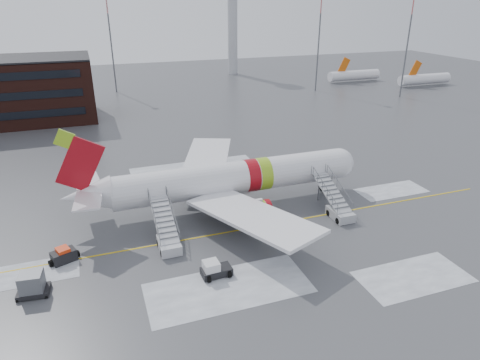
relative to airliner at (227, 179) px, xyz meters
name	(u,v)px	position (x,y,z in m)	size (l,w,h in m)	color
ground	(252,223)	(1.27, -5.01, -3.42)	(260.00, 260.00, 0.00)	#494C4F
airliner	(227,179)	(0.00, 0.00, 0.00)	(35.03, 32.97, 11.18)	white
airstair_fwd	(337,207)	(11.00, -6.54, -2.35)	(2.05, 7.70, 3.48)	#A4A6AB
airstair_aft	(167,237)	(-8.33, -6.54, -2.35)	(2.05, 7.70, 3.48)	#B4B6BC
pushback_tug	(215,269)	(-5.34, -12.93, -2.74)	(2.76, 2.13, 1.54)	black
uld_container	(32,285)	(-20.33, -10.29, -2.46)	(2.69, 2.09, 2.04)	black
baggage_tractor	(64,256)	(-18.01, -6.01, -2.80)	(2.96, 1.99, 1.46)	black
control_tower	(232,12)	(31.27, 89.99, 15.33)	(6.40, 6.40, 30.00)	#B2B5BA
light_mast_far_ne	(319,36)	(43.27, 56.99, 10.42)	(1.20, 1.20, 24.25)	#595B60
light_mast_far_n	(110,36)	(-6.73, 72.99, 10.42)	(1.20, 1.20, 24.25)	#595B60
light_mast_far_e	(408,39)	(59.27, 42.99, 10.42)	(1.20, 1.20, 24.25)	#595B60
distant_aircraft	(376,84)	(63.77, 58.99, -3.42)	(35.00, 18.00, 8.00)	#D8590C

